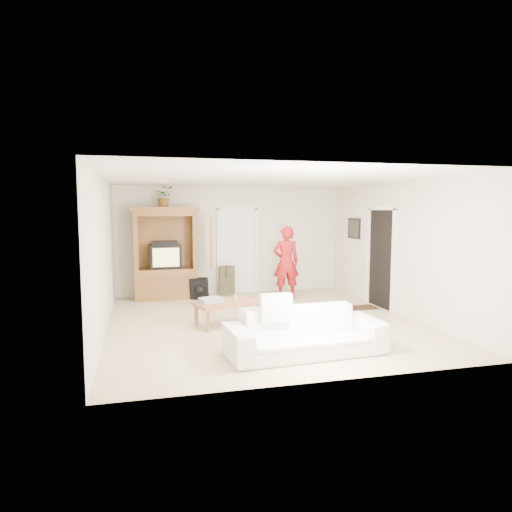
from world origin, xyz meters
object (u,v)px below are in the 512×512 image
(man, at_px, (286,262))
(coffee_table, at_px, (227,304))
(armoire, at_px, (167,259))
(sofa, at_px, (305,332))

(man, height_order, coffee_table, man)
(armoire, bearing_deg, man, -13.79)
(armoire, bearing_deg, coffee_table, -71.72)
(coffee_table, bearing_deg, man, 31.75)
(armoire, relative_size, man, 1.26)
(sofa, relative_size, coffee_table, 1.77)
(armoire, xyz_separation_m, sofa, (1.66, -4.62, -0.58))
(armoire, height_order, sofa, armoire)
(man, bearing_deg, coffee_table, 55.21)
(sofa, height_order, coffee_table, sofa)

